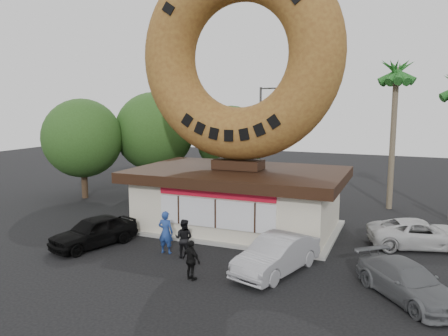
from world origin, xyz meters
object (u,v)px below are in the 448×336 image
Objects in this scene: car_silver at (277,255)px; person_center at (184,238)px; car_grey at (407,281)px; car_white at (421,234)px; street_lamp at (262,134)px; person_right at (191,260)px; donut_shop at (238,197)px; person_left at (166,232)px; giant_donut at (239,55)px; car_black at (94,231)px.

person_center is at bearing -164.36° from car_silver.
car_grey is 0.90× the size of car_white.
street_lamp is 17.93m from person_right.
street_lamp is 1.77× the size of car_silver.
person_center is at bearing -96.60° from donut_shop.
person_center reaches higher than car_white.
car_silver is at bearing 119.21° from car_white.
person_right is 11.28m from car_white.
person_left reaches higher than car_grey.
giant_donut reaches higher than car_silver.
donut_shop is 1.40× the size of street_lamp.
person_left is at bearing -21.79° from person_right.
person_left is 1.04m from person_center.
donut_shop is 2.62× the size of car_black.
person_right is at bearing 116.07° from car_white.
car_silver is 1.04× the size of car_grey.
car_white is at bearing -156.04° from person_center.
person_left is at bearing -166.02° from car_silver.
giant_donut is 2.52× the size of car_grey.
person_center is at bearing -96.58° from giant_donut.
person_left is 0.46× the size of car_grey.
street_lamp reaches higher than car_grey.
person_right is 0.33× the size of car_white.
car_silver reaches higher than car_white.
street_lamp reaches higher than donut_shop.
street_lamp reaches higher than person_center.
car_grey is at bearing 170.34° from person_center.
car_grey is (7.73, 1.45, -0.16)m from person_right.
street_lamp is 4.58× the size of person_center.
car_grey is (10.42, -15.89, -3.85)m from street_lamp.
person_right is at bearing -81.16° from street_lamp.
person_center is 0.36× the size of car_white.
giant_donut is at bearing 64.84° from car_black.
donut_shop reaches higher than person_right.
giant_donut is at bearing 90.00° from donut_shop.
car_black is at bearing 138.96° from car_grey.
person_left reaches higher than car_white.
giant_donut reaches higher than car_grey.
car_black is 0.99× the size of car_grey.
person_center is (1.02, -0.18, -0.11)m from person_left.
person_right is 0.35× the size of car_silver.
donut_shop is at bearing -62.25° from person_right.
street_lamp is 15.44m from person_left.
donut_shop is 7.43m from person_right.
car_black is (-3.45, -15.50, -3.75)m from street_lamp.
giant_donut reaches higher than street_lamp.
person_center is at bearing 166.20° from person_left.
donut_shop is 1.03× the size of giant_donut.
car_white is (9.76, 5.51, -0.21)m from person_center.
car_grey is at bearing -148.17° from person_right.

